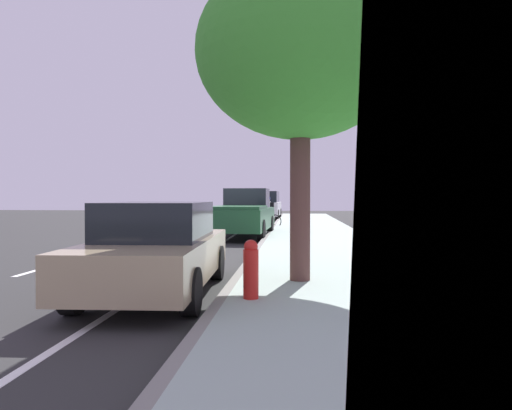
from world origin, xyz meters
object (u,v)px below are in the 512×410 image
bicycle_at_curb (265,221)px  street_tree_mid_block (300,53)px  cyclist_with_backpack (269,209)px  parked_sedan_tan_nearest (158,249)px  parked_suv_white_mid (266,205)px  fire_hydrant (251,269)px  parked_pickup_green_second (244,215)px

bicycle_at_curb → street_tree_mid_block: size_ratio=0.31×
bicycle_at_curb → cyclist_with_backpack: cyclist_with_backpack is taller
parked_sedan_tan_nearest → parked_suv_white_mid: size_ratio=0.94×
parked_sedan_tan_nearest → bicycle_at_curb: size_ratio=2.61×
cyclist_with_backpack → street_tree_mid_block: 15.10m
fire_hydrant → street_tree_mid_block: bearing=64.6°
parked_sedan_tan_nearest → parked_suv_white_mid: parked_suv_white_mid is taller
bicycle_at_curb → cyclist_with_backpack: 0.80m
parked_sedan_tan_nearest → fire_hydrant: bearing=-28.5°
parked_suv_white_mid → street_tree_mid_block: bearing=-85.0°
parked_sedan_tan_nearest → fire_hydrant: 1.87m
cyclist_with_backpack → street_tree_mid_block: (1.38, -14.72, 3.09)m
parked_pickup_green_second → parked_suv_white_mid: (0.01, 13.80, 0.13)m
parked_sedan_tan_nearest → street_tree_mid_block: bearing=14.9°
parked_sedan_tan_nearest → street_tree_mid_block: (2.35, 0.62, 3.34)m
parked_sedan_tan_nearest → cyclist_with_backpack: (0.97, 15.34, 0.25)m
bicycle_at_curb → parked_pickup_green_second: bearing=-95.5°
parked_sedan_tan_nearest → parked_suv_white_mid: 24.50m
street_tree_mid_block → parked_suv_white_mid: bearing=95.0°
parked_sedan_tan_nearest → cyclist_with_backpack: 15.37m
parked_pickup_green_second → street_tree_mid_block: 10.77m
parked_pickup_green_second → parked_suv_white_mid: parked_suv_white_mid is taller
parked_pickup_green_second → parked_suv_white_mid: bearing=90.0°
bicycle_at_curb → parked_suv_white_mid: bearing=93.1°
parked_pickup_green_second → cyclist_with_backpack: size_ratio=3.26×
parked_pickup_green_second → fire_hydrant: bearing=-83.2°
bicycle_at_curb → cyclist_with_backpack: bearing=-63.5°
parked_sedan_tan_nearest → bicycle_at_curb: (0.74, 15.79, -0.38)m
cyclist_with_backpack → fire_hydrant: (0.67, -16.23, -0.42)m
street_tree_mid_block → parked_sedan_tan_nearest: bearing=-165.1°
parked_sedan_tan_nearest → cyclist_with_backpack: cyclist_with_backpack is taller
parked_sedan_tan_nearest → bicycle_at_curb: bearing=87.3°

